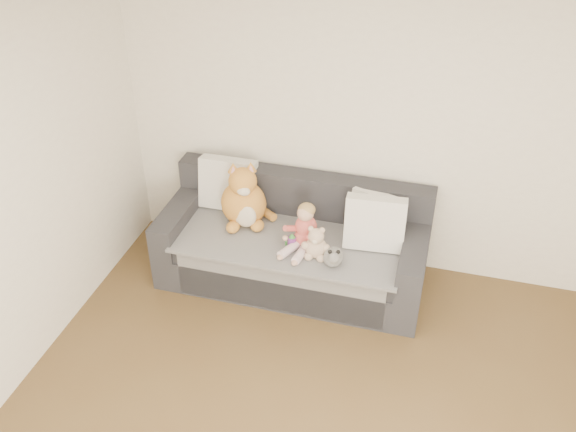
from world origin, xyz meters
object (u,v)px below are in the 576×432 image
object	(u,v)px
toddler	(304,230)
sippy_cup	(292,240)
plush_cat	(244,201)
teddy_bear	(316,245)
sofa	(294,247)

from	to	relation	value
toddler	sippy_cup	world-z (taller)	toddler
plush_cat	teddy_bear	size ratio (longest dim) A/B	2.07
toddler	teddy_bear	distance (m)	0.17
toddler	plush_cat	distance (m)	0.60
toddler	teddy_bear	xyz separation A→B (m)	(0.13, -0.11, -0.05)
plush_cat	sofa	bearing A→B (deg)	-24.39
plush_cat	sippy_cup	world-z (taller)	plush_cat
sofa	teddy_bear	xyz separation A→B (m)	(0.25, -0.29, 0.28)
teddy_bear	sippy_cup	xyz separation A→B (m)	(-0.21, 0.07, -0.05)
teddy_bear	plush_cat	bearing A→B (deg)	152.40
plush_cat	sippy_cup	xyz separation A→B (m)	(0.48, -0.24, -0.15)
sofa	plush_cat	world-z (taller)	plush_cat
toddler	teddy_bear	world-z (taller)	toddler
sofa	toddler	xyz separation A→B (m)	(0.13, -0.18, 0.33)
sofa	plush_cat	xyz separation A→B (m)	(-0.44, 0.02, 0.38)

